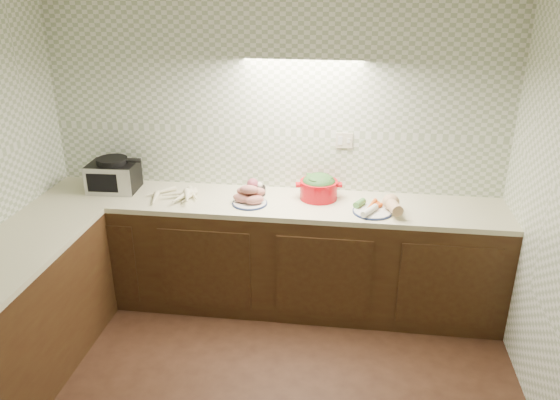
# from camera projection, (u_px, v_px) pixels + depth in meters

# --- Properties ---
(room) EXTENTS (3.60, 3.60, 2.60)m
(room) POSITION_uv_depth(u_px,v_px,m) (219.00, 182.00, 2.54)
(room) COLOR black
(room) RESTS_ON ground
(counter) EXTENTS (3.60, 3.60, 0.90)m
(counter) POSITION_uv_depth(u_px,v_px,m) (152.00, 303.00, 3.70)
(counter) COLOR black
(counter) RESTS_ON ground
(toaster_oven) EXTENTS (0.39, 0.31, 0.27)m
(toaster_oven) POSITION_uv_depth(u_px,v_px,m) (113.00, 175.00, 4.36)
(toaster_oven) COLOR black
(toaster_oven) RESTS_ON counter
(parsnip_pile) EXTENTS (0.26, 0.36, 0.07)m
(parsnip_pile) POSITION_uv_depth(u_px,v_px,m) (178.00, 195.00, 4.22)
(parsnip_pile) COLOR beige
(parsnip_pile) RESTS_ON counter
(sweet_potato_plate) EXTENTS (0.27, 0.27, 0.16)m
(sweet_potato_plate) POSITION_uv_depth(u_px,v_px,m) (250.00, 197.00, 4.12)
(sweet_potato_plate) COLOR #131E45
(sweet_potato_plate) RESTS_ON counter
(onion_bowl) EXTENTS (0.17, 0.17, 0.13)m
(onion_bowl) POSITION_uv_depth(u_px,v_px,m) (255.00, 189.00, 4.30)
(onion_bowl) COLOR black
(onion_bowl) RESTS_ON counter
(dutch_oven) EXTENTS (0.36, 0.33, 0.20)m
(dutch_oven) POSITION_uv_depth(u_px,v_px,m) (319.00, 187.00, 4.20)
(dutch_oven) COLOR #B7060E
(dutch_oven) RESTS_ON counter
(veg_plate) EXTENTS (0.36, 0.33, 0.13)m
(veg_plate) POSITION_uv_depth(u_px,v_px,m) (381.00, 206.00, 3.99)
(veg_plate) COLOR #131E45
(veg_plate) RESTS_ON counter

